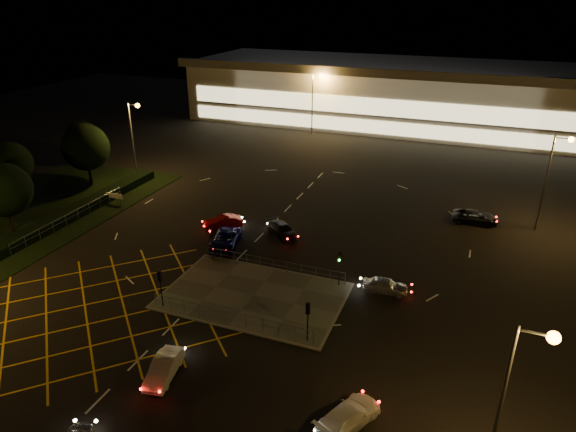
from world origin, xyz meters
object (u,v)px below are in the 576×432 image
(car_queue_white, at_px, (164,368))
(car_left_blue, at_px, (225,240))
(car_circ_red, at_px, (223,222))
(signal_sw, at_px, (160,281))
(car_approach_white, at_px, (348,416))
(car_east_grey, at_px, (476,217))
(signal_nw, at_px, (211,238))
(signal_ne, at_px, (340,261))
(car_right_silver, at_px, (385,285))
(car_far_dkgrey, at_px, (283,230))
(signal_se, at_px, (308,314))

(car_queue_white, height_order, car_left_blue, car_left_blue)
(car_left_blue, height_order, car_circ_red, car_left_blue)
(signal_sw, xyz_separation_m, car_approach_white, (16.64, -6.30, -1.70))
(car_queue_white, bearing_deg, car_east_grey, 50.62)
(signal_nw, xyz_separation_m, car_east_grey, (22.06, 17.59, -1.71))
(signal_ne, height_order, car_circ_red, signal_ne)
(signal_ne, distance_m, car_right_silver, 4.23)
(signal_sw, relative_size, car_approach_white, 0.69)
(car_left_blue, relative_size, car_circ_red, 1.32)
(car_queue_white, bearing_deg, car_approach_white, -9.20)
(signal_sw, distance_m, car_circ_red, 15.07)
(signal_ne, bearing_deg, signal_sw, -146.35)
(signal_nw, relative_size, signal_ne, 1.00)
(signal_sw, bearing_deg, car_right_silver, -151.84)
(signal_sw, distance_m, car_far_dkgrey, 15.80)
(signal_ne, relative_size, car_right_silver, 0.86)
(car_far_dkgrey, xyz_separation_m, car_circ_red, (-6.50, -0.40, 0.01))
(signal_nw, relative_size, car_queue_white, 0.80)
(car_far_dkgrey, xyz_separation_m, car_east_grey, (18.00, 10.41, 0.02))
(signal_nw, relative_size, car_far_dkgrey, 0.72)
(car_far_dkgrey, bearing_deg, signal_se, -112.80)
(car_right_silver, xyz_separation_m, car_approach_white, (0.82, -14.77, 0.04))
(car_east_grey, xyz_separation_m, car_approach_white, (-5.42, -31.88, 0.01))
(car_circ_red, bearing_deg, signal_sw, -28.32)
(signal_nw, distance_m, car_left_blue, 3.44)
(car_right_silver, distance_m, car_east_grey, 18.21)
(signal_se, height_order, car_far_dkgrey, signal_se)
(signal_sw, relative_size, car_circ_red, 0.80)
(car_left_blue, height_order, car_east_grey, car_left_blue)
(car_left_blue, height_order, car_right_silver, car_left_blue)
(car_queue_white, bearing_deg, signal_se, 30.89)
(car_approach_white, bearing_deg, signal_nw, -16.29)
(signal_se, bearing_deg, signal_nw, -33.65)
(signal_ne, xyz_separation_m, car_approach_white, (4.64, -14.28, -1.70))
(car_far_dkgrey, bearing_deg, signal_ne, -92.57)
(car_queue_white, height_order, car_right_silver, car_queue_white)
(car_far_dkgrey, relative_size, car_right_silver, 1.19)
(car_east_grey, bearing_deg, car_circ_red, 110.77)
(car_east_grey, bearing_deg, car_approach_white, 167.33)
(car_far_dkgrey, distance_m, car_approach_white, 24.88)
(car_circ_red, bearing_deg, car_queue_white, -19.61)
(signal_sw, height_order, signal_nw, same)
(signal_sw, height_order, car_right_silver, signal_sw)
(car_queue_white, relative_size, car_approach_white, 0.86)
(signal_nw, xyz_separation_m, car_approach_white, (16.64, -14.28, -1.70))
(car_queue_white, distance_m, car_far_dkgrey, 21.82)
(car_right_silver, bearing_deg, signal_sw, 111.44)
(signal_se, xyz_separation_m, car_far_dkgrey, (-7.94, 15.17, -1.73))
(signal_sw, height_order, car_approach_white, signal_sw)
(signal_ne, relative_size, car_left_blue, 0.61)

